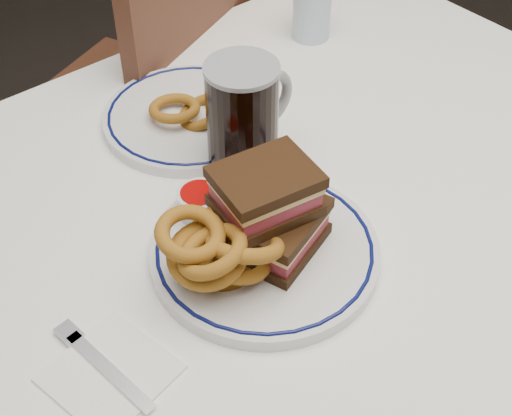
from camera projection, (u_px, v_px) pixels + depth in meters
dining_table at (258, 247)px, 1.05m from camera, size 1.27×0.87×0.75m
chair_far at (157, 102)px, 1.49m from camera, size 0.60×0.60×0.99m
main_plate at (264, 251)px, 0.88m from camera, size 0.29×0.29×0.02m
reuben_sandwich at (272, 211)px, 0.84m from camera, size 0.14×0.13×0.12m
onion_rings_main at (219, 249)px, 0.82m from camera, size 0.14×0.13×0.11m
ketchup_ramekin at (200, 201)px, 0.91m from camera, size 0.06×0.06×0.03m
beer_mug at (244, 117)px, 0.96m from camera, size 0.15×0.10×0.17m
water_glass at (312, 9)px, 1.24m from camera, size 0.07×0.07×0.11m
far_plate at (190, 116)px, 1.08m from camera, size 0.26×0.26×0.02m
onion_rings_far at (189, 110)px, 1.06m from camera, size 0.12×0.10×0.06m
napkin_fork at (108, 371)px, 0.77m from camera, size 0.14×0.16×0.01m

